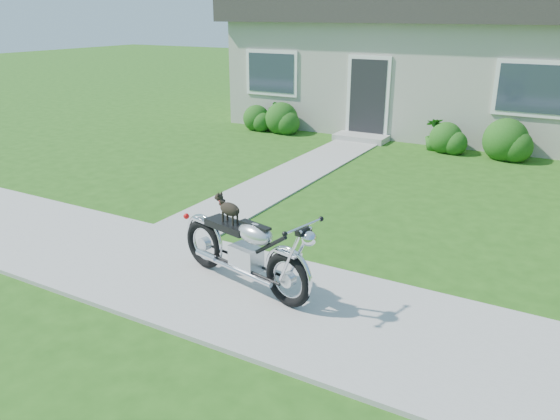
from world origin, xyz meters
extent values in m
plane|color=#235114|center=(0.00, 0.00, 0.00)|extent=(80.00, 80.00, 0.00)
cube|color=#9E9B93|center=(0.00, 0.00, 0.02)|extent=(24.00, 2.20, 0.04)
cube|color=#9E9B93|center=(-1.50, 5.00, 0.01)|extent=(1.20, 8.00, 0.03)
cube|color=#BAB5A8|center=(0.00, 12.00, 1.50)|extent=(12.00, 6.00, 3.00)
cube|color=#2D2B28|center=(0.00, 12.00, 3.50)|extent=(12.60, 6.60, 1.00)
cube|color=black|center=(-1.50, 8.97, 1.05)|extent=(1.00, 0.06, 2.10)
cube|color=#9E9B93|center=(-1.50, 8.62, 0.08)|extent=(1.40, 0.70, 0.16)
cube|color=#2D3847|center=(-4.50, 8.97, 1.60)|extent=(1.70, 0.05, 1.30)
cube|color=#2D3847|center=(2.50, 8.97, 1.60)|extent=(1.70, 0.05, 1.30)
sphere|color=#1E4E14|center=(-3.89, 8.50, 0.40)|extent=(0.93, 0.93, 0.93)
sphere|color=#1E4E14|center=(-4.74, 8.50, 0.33)|extent=(0.78, 0.78, 0.78)
sphere|color=#1E4E14|center=(0.76, 8.50, 0.34)|extent=(0.80, 0.80, 0.80)
sphere|color=#1E4E14|center=(2.14, 8.50, 0.44)|extent=(1.03, 1.03, 1.03)
imported|color=#195817|center=(-4.07, 8.55, 0.40)|extent=(0.77, 0.68, 0.80)
imported|color=#25621B|center=(0.47, 8.55, 0.40)|extent=(0.59, 0.59, 0.81)
torus|color=black|center=(1.07, -0.09, 0.38)|extent=(0.68, 0.26, 0.67)
torus|color=black|center=(-0.39, 0.26, 0.38)|extent=(0.68, 0.26, 0.67)
cube|color=silver|center=(0.38, 0.07, 0.42)|extent=(0.44, 0.33, 0.30)
ellipsoid|color=silver|center=(0.55, 0.03, 0.79)|extent=(0.56, 0.40, 0.26)
cube|color=black|center=(0.09, 0.14, 0.78)|extent=(0.69, 0.40, 0.09)
cube|color=silver|center=(1.07, -0.09, 0.72)|extent=(0.32, 0.21, 0.03)
cube|color=silver|center=(-0.39, 0.26, 0.72)|extent=(0.32, 0.21, 0.03)
cylinder|color=silver|center=(1.28, -0.14, 1.09)|extent=(0.17, 0.59, 0.03)
sphere|color=silver|center=(1.36, -0.16, 0.98)|extent=(0.20, 0.20, 0.17)
cylinder|color=silver|center=(0.35, -0.06, 0.29)|extent=(1.08, 0.31, 0.06)
ellipsoid|color=black|center=(0.12, 0.13, 1.00)|extent=(0.34, 0.22, 0.17)
sphere|color=black|center=(-0.07, 0.18, 1.11)|extent=(0.12, 0.12, 0.10)
cylinder|color=black|center=(0.04, 0.19, 0.88)|extent=(0.03, 0.03, 0.13)
cylinder|color=black|center=(0.02, 0.12, 0.88)|extent=(0.03, 0.03, 0.13)
cylinder|color=black|center=(0.22, 0.15, 0.88)|extent=(0.03, 0.03, 0.13)
cylinder|color=black|center=(0.20, 0.08, 0.88)|extent=(0.03, 0.03, 0.13)
torus|color=#BC3632|center=(-0.02, 0.17, 1.06)|extent=(0.07, 0.10, 0.08)
camera|label=1|loc=(3.77, -5.02, 3.27)|focal=35.00mm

